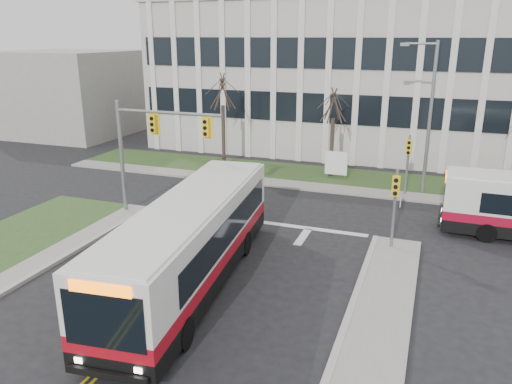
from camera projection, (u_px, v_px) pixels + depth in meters
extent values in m
plane|color=black|center=(180.00, 293.00, 19.19)|extent=(120.00, 120.00, 0.00)
cube|color=#9E9B93|center=(368.00, 192.00, 31.15)|extent=(44.00, 1.60, 0.14)
cube|color=#2C4B20|center=(374.00, 181.00, 33.66)|extent=(44.00, 5.00, 0.12)
cube|color=beige|center=(397.00, 77.00, 42.63)|extent=(40.00, 16.00, 12.00)
cube|color=#9E9B93|center=(72.00, 92.00, 49.76)|extent=(12.00, 12.00, 8.00)
cylinder|color=slate|center=(122.00, 158.00, 27.09)|extent=(0.22, 0.22, 6.20)
cylinder|color=slate|center=(168.00, 113.00, 25.32)|extent=(6.00, 0.16, 0.16)
cube|color=yellow|center=(153.00, 124.00, 25.63)|extent=(0.34, 0.24, 0.92)
cube|color=yellow|center=(206.00, 127.00, 24.65)|extent=(0.34, 0.24, 0.92)
cylinder|color=slate|center=(394.00, 210.00, 22.54)|extent=(0.14, 0.14, 3.80)
cube|color=yellow|center=(396.00, 186.00, 22.00)|extent=(0.34, 0.24, 0.92)
cylinder|color=slate|center=(407.00, 166.00, 30.15)|extent=(0.14, 0.14, 3.80)
cube|color=yellow|center=(409.00, 147.00, 29.61)|extent=(0.34, 0.24, 0.92)
cylinder|color=slate|center=(430.00, 121.00, 29.64)|extent=(0.20, 0.20, 9.20)
cylinder|color=slate|center=(421.00, 44.00, 28.61)|extent=(1.80, 0.14, 0.14)
cube|color=slate|center=(405.00, 44.00, 28.92)|extent=(0.50, 0.25, 0.18)
cylinder|color=slate|center=(327.00, 172.00, 34.10)|extent=(0.08, 0.08, 1.00)
cylinder|color=slate|center=(344.00, 174.00, 33.70)|extent=(0.08, 0.08, 1.00)
cube|color=white|center=(336.00, 163.00, 33.69)|extent=(1.50, 0.12, 1.60)
cylinder|color=#42352B|center=(223.00, 137.00, 36.58)|extent=(0.28, 0.28, 4.62)
cylinder|color=#42352B|center=(332.00, 148.00, 34.22)|extent=(0.28, 0.28, 4.09)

